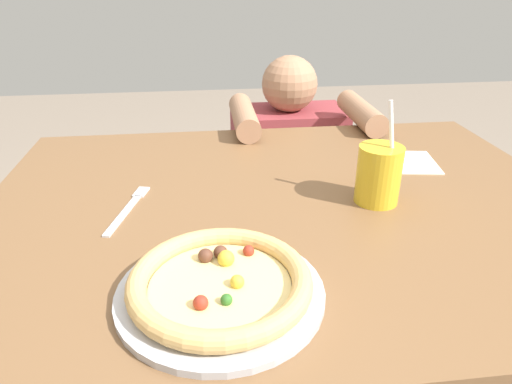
{
  "coord_description": "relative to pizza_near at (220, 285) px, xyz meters",
  "views": [
    {
      "loc": [
        -0.16,
        -0.82,
        1.19
      ],
      "look_at": [
        -0.06,
        -0.01,
        0.78
      ],
      "focal_mm": 32.03,
      "sensor_mm": 36.0,
      "label": 1
    }
  ],
  "objects": [
    {
      "name": "fork",
      "position": [
        -0.17,
        0.29,
        -0.02
      ],
      "size": [
        0.07,
        0.2,
        0.0
      ],
      "color": "silver",
      "rests_on": "dining_table"
    },
    {
      "name": "paper_napkin",
      "position": [
        0.47,
        0.45,
        -0.02
      ],
      "size": [
        0.18,
        0.17,
        0.0
      ],
      "primitive_type": "cube",
      "rotation": [
        0.0,
        0.0,
        -0.15
      ],
      "color": "white",
      "rests_on": "dining_table"
    },
    {
      "name": "dining_table",
      "position": [
        0.15,
        0.28,
        -0.13
      ],
      "size": [
        1.23,
        0.94,
        0.75
      ],
      "color": "brown",
      "rests_on": "ground"
    },
    {
      "name": "pizza_near",
      "position": [
        0.0,
        0.0,
        0.0
      ],
      "size": [
        0.31,
        0.31,
        0.04
      ],
      "color": "#B7B7BC",
      "rests_on": "dining_table"
    },
    {
      "name": "diner_seated",
      "position": [
        0.29,
        0.98,
        -0.36
      ],
      "size": [
        0.43,
        0.53,
        0.92
      ],
      "color": "#333847",
      "rests_on": "ground"
    },
    {
      "name": "drink_cup_colored",
      "position": [
        0.33,
        0.26,
        0.04
      ],
      "size": [
        0.09,
        0.09,
        0.21
      ],
      "color": "gold",
      "rests_on": "dining_table"
    }
  ]
}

